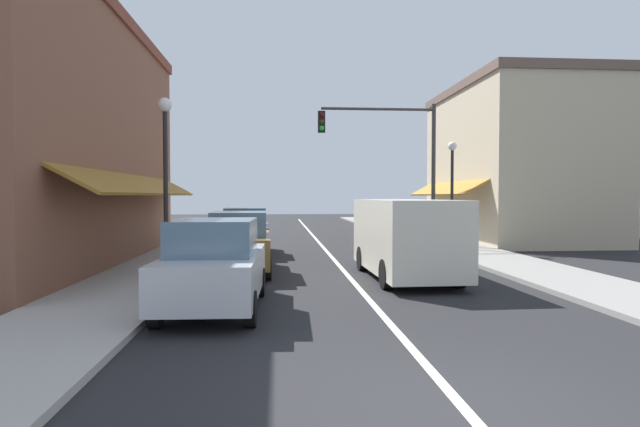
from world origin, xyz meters
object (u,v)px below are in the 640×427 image
at_px(parked_car_second_left, 239,243).
at_px(traffic_signal_mast_arm, 396,150).
at_px(van_in_lane, 405,236).
at_px(parked_car_nearest_left, 215,265).
at_px(parked_car_third_left, 246,231).
at_px(street_lamp_left_near, 165,158).
at_px(street_lamp_right_mid, 452,176).

distance_m(parked_car_second_left, traffic_signal_mast_arm, 10.01).
distance_m(parked_car_second_left, van_in_lane, 4.70).
distance_m(parked_car_nearest_left, parked_car_second_left, 4.82).
xyz_separation_m(parked_car_third_left, traffic_signal_mast_arm, (6.28, 2.20, 3.33)).
xyz_separation_m(parked_car_second_left, traffic_signal_mast_arm, (6.16, 7.16, 3.33)).
height_order(parked_car_third_left, street_lamp_left_near, street_lamp_left_near).
bearing_deg(parked_car_second_left, parked_car_third_left, 89.73).
xyz_separation_m(parked_car_nearest_left, street_lamp_left_near, (-1.68, 3.62, 2.33)).
height_order(parked_car_nearest_left, parked_car_second_left, same).
bearing_deg(traffic_signal_mast_arm, van_in_lane, -101.02).
bearing_deg(parked_car_second_left, parked_car_nearest_left, -93.03).
relative_size(parked_car_nearest_left, parked_car_second_left, 1.00).
relative_size(parked_car_second_left, traffic_signal_mast_arm, 0.67).
xyz_separation_m(parked_car_second_left, street_lamp_right_mid, (8.11, 5.53, 2.12)).
relative_size(parked_car_second_left, street_lamp_right_mid, 0.94).
relative_size(parked_car_second_left, van_in_lane, 0.79).
xyz_separation_m(parked_car_third_left, street_lamp_left_near, (-1.67, -6.16, 2.33)).
relative_size(traffic_signal_mast_arm, street_lamp_left_near, 1.30).
relative_size(parked_car_nearest_left, traffic_signal_mast_arm, 0.67).
bearing_deg(street_lamp_left_near, traffic_signal_mast_arm, 46.45).
height_order(parked_car_nearest_left, parked_car_third_left, same).
bearing_deg(street_lamp_left_near, street_lamp_right_mid, 34.22).
xyz_separation_m(van_in_lane, traffic_signal_mast_arm, (1.63, 8.39, 3.06)).
height_order(parked_car_second_left, street_lamp_right_mid, street_lamp_right_mid).
distance_m(van_in_lane, street_lamp_right_mid, 7.87).
distance_m(parked_car_second_left, street_lamp_left_near, 3.17).
xyz_separation_m(traffic_signal_mast_arm, street_lamp_right_mid, (1.95, -1.63, -1.21)).
height_order(parked_car_third_left, street_lamp_right_mid, street_lamp_right_mid).
bearing_deg(traffic_signal_mast_arm, parked_car_third_left, -160.69).
bearing_deg(parked_car_third_left, traffic_signal_mast_arm, 17.84).
distance_m(traffic_signal_mast_arm, street_lamp_left_near, 11.58).
bearing_deg(parked_car_third_left, parked_car_nearest_left, -91.43).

